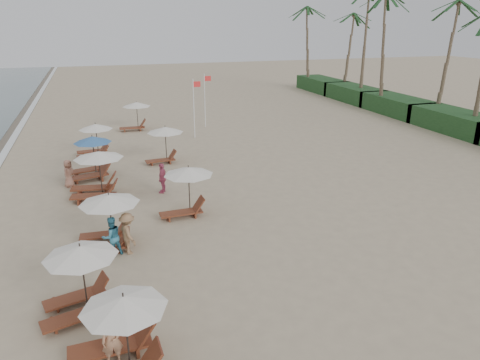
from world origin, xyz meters
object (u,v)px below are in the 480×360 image
object	(u,v)px
lounger_station_3	(95,176)
flag_pole_near	(194,106)
inland_station_0	(185,186)
beachgoer_near	(112,340)
lounger_station_5	(93,141)
beachgoer_mid_b	(128,233)
beachgoer_far_a	(162,178)
beachgoer_mid_a	(112,237)
inland_station_2	(135,113)
lounger_station_0	(115,339)
beachgoer_far_b	(69,174)
lounger_station_1	(76,280)
lounger_station_4	(89,160)
inland_station_1	(163,140)
lounger_station_2	(106,219)

from	to	relation	value
lounger_station_3	flag_pole_near	xyz separation A→B (m)	(7.37, 10.28, 1.31)
inland_station_0	beachgoer_near	bearing A→B (deg)	-112.93
lounger_station_5	beachgoer_mid_b	xyz separation A→B (m)	(0.99, -13.76, -0.24)
beachgoer_far_a	flag_pole_near	size ratio (longest dim) A/B	0.36
beachgoer_near	inland_station_0	bearing A→B (deg)	61.67
beachgoer_near	flag_pole_near	distance (m)	23.78
inland_station_0	beachgoer_mid_a	world-z (taller)	inland_station_0
lounger_station_3	inland_station_2	distance (m)	14.54
inland_station_0	flag_pole_near	bearing A→B (deg)	75.70
lounger_station_0	flag_pole_near	world-z (taller)	flag_pole_near
beachgoer_far_b	lounger_station_0	bearing A→B (deg)	-142.85
lounger_station_3	beachgoer_mid_a	distance (m)	6.43
lounger_station_0	beachgoer_mid_b	size ratio (longest dim) A/B	1.65
beachgoer_mid_a	flag_pole_near	world-z (taller)	flag_pole_near
lounger_station_1	lounger_station_4	distance (m)	12.96
lounger_station_4	inland_station_2	distance (m)	11.56
lounger_station_5	beachgoer_near	xyz separation A→B (m)	(0.10, -19.67, -0.31)
lounger_station_1	beachgoer_mid_a	xyz separation A→B (m)	(1.15, 3.37, -0.36)
inland_station_0	beachgoer_far_a	world-z (taller)	inland_station_0
lounger_station_0	beachgoer_mid_a	distance (m)	6.17
inland_station_1	beachgoer_far_a	distance (m)	5.26
lounger_station_0	lounger_station_3	bearing A→B (deg)	90.98
beachgoer_far_a	lounger_station_4	bearing A→B (deg)	-108.11
lounger_station_0	inland_station_0	bearing A→B (deg)	68.02
inland_station_2	beachgoer_far_a	world-z (taller)	inland_station_2
inland_station_2	beachgoer_near	bearing A→B (deg)	-96.86
inland_station_0	lounger_station_1	bearing A→B (deg)	-126.34
beachgoer_near	beachgoer_far_b	bearing A→B (deg)	90.52
lounger_station_5	inland_station_2	size ratio (longest dim) A/B	0.92
lounger_station_0	beachgoer_near	distance (m)	0.34
inland_station_2	flag_pole_near	distance (m)	5.69
lounger_station_5	beachgoer_near	distance (m)	19.67
beachgoer_near	beachgoer_mid_a	xyz separation A→B (m)	(0.29, 5.90, 0.03)
lounger_station_2	inland_station_0	world-z (taller)	inland_station_0
flag_pole_near	inland_station_1	bearing A→B (deg)	-119.99
lounger_station_0	flag_pole_near	size ratio (longest dim) A/B	0.62
beachgoer_far_a	beachgoer_far_b	world-z (taller)	beachgoer_far_a
inland_station_1	beachgoer_mid_b	size ratio (longest dim) A/B	1.57
lounger_station_1	inland_station_0	world-z (taller)	lounger_station_1
lounger_station_3	lounger_station_5	bearing A→B (deg)	89.62
inland_station_1	beachgoer_far_b	bearing A→B (deg)	-153.15
inland_station_0	beachgoer_far_a	bearing A→B (deg)	100.07
lounger_station_0	lounger_station_4	world-z (taller)	lounger_station_4
inland_station_0	beachgoer_far_a	xyz separation A→B (m)	(-0.56, 3.18, -0.61)
lounger_station_4	beachgoer_far_b	xyz separation A→B (m)	(-1.06, -1.24, -0.26)
inland_station_0	beachgoer_mid_b	distance (m)	3.99
inland_station_2	beachgoer_mid_b	size ratio (longest dim) A/B	1.66
beachgoer_far_b	flag_pole_near	world-z (taller)	flag_pole_near
inland_station_0	beachgoer_mid_a	xyz separation A→B (m)	(-3.39, -2.80, -0.62)
lounger_station_4	flag_pole_near	world-z (taller)	flag_pole_near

